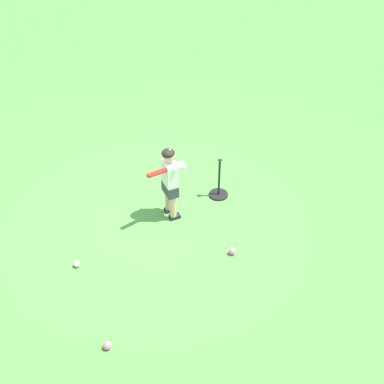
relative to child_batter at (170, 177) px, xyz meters
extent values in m
plane|color=#519942|center=(0.22, -0.19, -0.65)|extent=(40.00, 40.00, 0.00)
cube|color=#232328|center=(-0.09, -0.04, -0.63)|extent=(0.16, 0.17, 0.05)
cylinder|color=#DBB28E|center=(-0.07, -0.05, -0.44)|extent=(0.09, 0.09, 0.34)
cube|color=#232328|center=(0.05, 0.07, -0.63)|extent=(0.16, 0.17, 0.05)
cylinder|color=#DBB28E|center=(0.06, 0.05, -0.44)|extent=(0.09, 0.09, 0.34)
cube|color=#383842|center=(-0.01, 0.00, -0.19)|extent=(0.31, 0.28, 0.16)
cube|color=white|center=(-0.01, 0.00, 0.06)|extent=(0.29, 0.27, 0.34)
sphere|color=#DBB28E|center=(-0.01, 0.00, 0.34)|extent=(0.17, 0.17, 0.17)
ellipsoid|color=black|center=(0.00, -0.01, 0.37)|extent=(0.24, 0.24, 0.11)
sphere|color=red|center=(-0.09, 0.11, 0.15)|extent=(0.04, 0.04, 0.04)
cylinder|color=black|center=(-0.02, 0.06, 0.16)|extent=(0.13, 0.10, 0.05)
cylinder|color=red|center=(0.18, -0.08, 0.20)|extent=(0.32, 0.26, 0.11)
sphere|color=red|center=(0.31, -0.18, 0.22)|extent=(0.07, 0.07, 0.07)
cylinder|color=white|center=(-0.10, 0.06, 0.16)|extent=(0.10, 0.31, 0.14)
cylinder|color=white|center=(-0.04, 0.10, 0.16)|extent=(0.31, 0.11, 0.14)
sphere|color=pink|center=(0.58, 0.95, -0.61)|extent=(0.09, 0.09, 0.09)
sphere|color=white|center=(1.20, -0.89, -0.61)|extent=(0.08, 0.08, 0.08)
sphere|color=pink|center=(2.24, -0.12, -0.61)|extent=(0.09, 0.09, 0.09)
cylinder|color=black|center=(-0.58, 0.57, -0.64)|extent=(0.28, 0.28, 0.03)
cylinder|color=black|center=(-0.58, 0.57, -0.35)|extent=(0.03, 0.03, 0.55)
cone|color=black|center=(-0.58, 0.57, -0.05)|extent=(0.07, 0.07, 0.04)
camera|label=1|loc=(5.11, 1.42, 3.83)|focal=46.49mm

